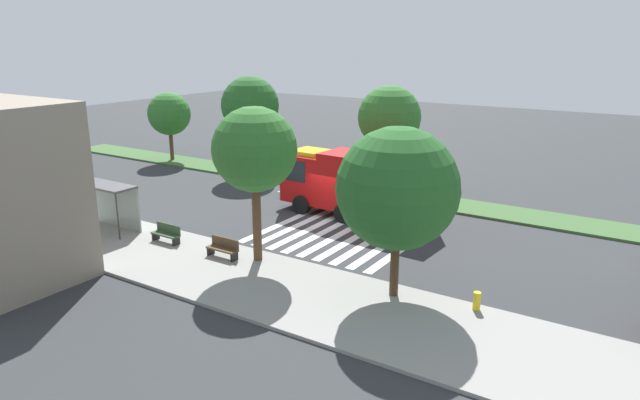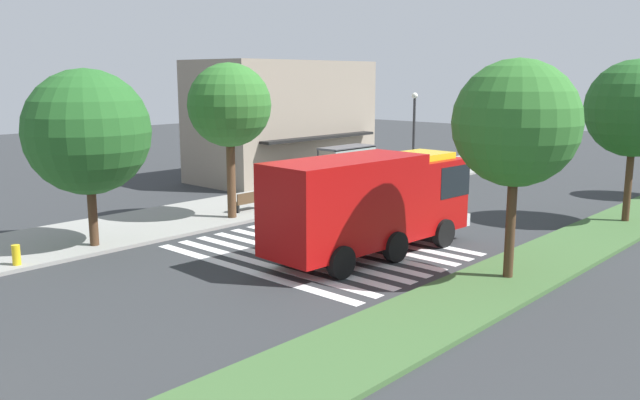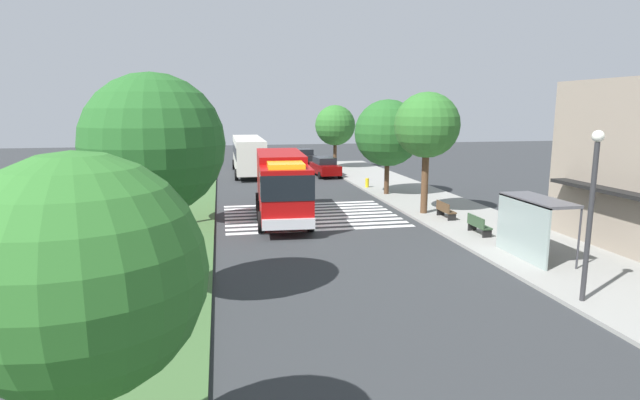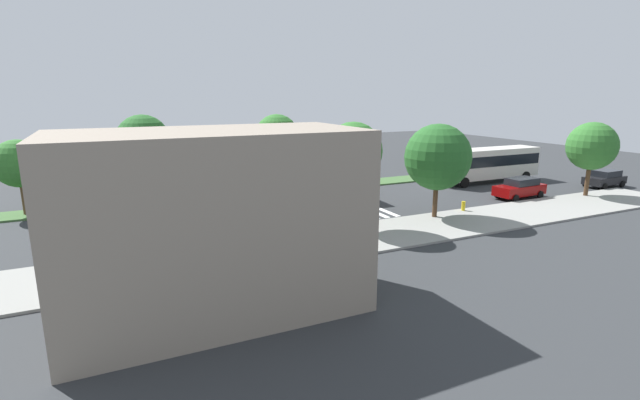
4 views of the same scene
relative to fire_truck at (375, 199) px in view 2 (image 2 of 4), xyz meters
The scene contains 16 objects.
ground_plane 2.86m from the fire_truck, 65.06° to the left, with size 120.00×120.00×0.00m, color #2D3033.
sidewalk 10.35m from the fire_truck, 85.28° to the left, with size 60.00×5.65×0.14m, color gray.
median_strip 5.64m from the fire_truck, 80.87° to the right, with size 60.00×3.00×0.14m, color #3D6033.
crosswalk 2.94m from the fire_truck, 120.85° to the left, with size 7.65×9.90×0.01m.
fire_truck is the anchor object (origin of this frame).
bus_stop_shelter 12.95m from the fire_truck, 43.73° to the left, with size 3.50×1.40×2.46m.
bench_near_shelter 10.51m from the fire_truck, 59.03° to the left, with size 1.60×0.50×0.90m.
bench_west_of_shelter 9.19m from the fire_truck, 79.60° to the left, with size 1.60×0.50×0.90m.
street_lamp 16.07m from the fire_truck, 29.55° to the left, with size 0.36×0.36×5.39m.
storefront_building 19.25m from the fire_truck, 55.90° to the left, with size 11.77×6.69×7.44m.
sidewalk_tree_west 10.93m from the fire_truck, 128.87° to the left, with size 4.66×4.66×6.65m.
sidewalk_tree_center 8.87m from the fire_truck, 89.24° to the left, with size 3.72×3.72×6.96m.
sidewalk_tree_east 25.68m from the fire_truck, 18.99° to the left, with size 3.57×3.57×6.68m.
median_tree_far_west 6.01m from the fire_truck, 86.71° to the right, with size 3.96×3.96×6.91m.
median_tree_west 13.01m from the fire_truck, 24.30° to the right, with size 4.22×4.22×7.09m.
fire_hydrant 12.66m from the fire_truck, 141.59° to the left, with size 0.28×0.28×0.70m, color gold.
Camera 2 is at (-19.54, -16.22, 6.50)m, focal length 36.70 mm.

